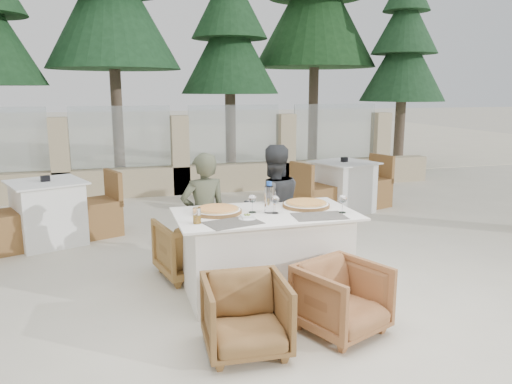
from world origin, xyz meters
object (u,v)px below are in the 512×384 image
object	(u,v)px
water_bottle	(269,197)
armchair_near_right	(342,299)
armchair_far_left	(191,247)
wine_glass_corner	(343,203)
armchair_far_right	(272,243)
diner_right	(273,209)
pizza_right	(306,204)
beer_glass_right	(272,198)
dining_table	(265,254)
bg_table_a	(48,213)
wine_glass_near	(275,203)
pizza_left	(218,210)
wine_glass_centre	(252,203)
beer_glass_left	(197,216)
diner_left	(204,217)
bg_table_b	(343,187)
armchair_near_left	(246,316)
olive_dish	(247,216)

from	to	relation	value
water_bottle	armchair_near_right	bearing A→B (deg)	-69.98
armchair_far_left	wine_glass_corner	bearing A→B (deg)	132.84
armchair_far_right	diner_right	xyz separation A→B (m)	(0.02, 0.01, 0.36)
pizza_right	beer_glass_right	xyz separation A→B (m)	(-0.27, 0.19, 0.04)
dining_table	bg_table_a	distance (m)	3.03
wine_glass_near	beer_glass_right	bearing A→B (deg)	75.74
armchair_far_left	wine_glass_near	bearing A→B (deg)	120.25
wine_glass_near	pizza_left	bearing A→B (deg)	162.48
wine_glass_centre	armchair_near_right	xyz separation A→B (m)	(0.46, -0.91, -0.59)
pizza_right	bg_table_a	size ratio (longest dim) A/B	0.27
pizza_left	beer_glass_left	size ratio (longest dim) A/B	3.28
dining_table	diner_left	size ratio (longest dim) A/B	1.26
bg_table_b	armchair_far_right	bearing A→B (deg)	-148.64
armchair_near_left	diner_right	size ratio (longest dim) A/B	0.46
diner_left	bg_table_b	world-z (taller)	diner_left
olive_dish	bg_table_a	distance (m)	3.04
pizza_left	armchair_near_left	world-z (taller)	pizza_left
wine_glass_near	wine_glass_corner	world-z (taller)	same
olive_dish	diner_right	world-z (taller)	diner_right
olive_dish	armchair_far_left	size ratio (longest dim) A/B	0.17
beer_glass_right	armchair_far_right	distance (m)	0.60
armchair_near_right	armchair_far_right	bearing A→B (deg)	71.57
beer_glass_right	bg_table_b	bearing A→B (deg)	51.03
water_bottle	beer_glass_left	distance (m)	0.71
wine_glass_near	armchair_near_right	bearing A→B (deg)	-71.71
water_bottle	armchair_far_right	distance (m)	0.85
pizza_right	beer_glass_left	xyz separation A→B (m)	(-1.08, -0.30, 0.04)
armchair_far_left	armchair_far_right	distance (m)	0.82
beer_glass_left	armchair_far_right	world-z (taller)	beer_glass_left
beer_glass_left	diner_right	size ratio (longest dim) A/B	0.10
armchair_far_right	bg_table_b	bearing A→B (deg)	-137.73
beer_glass_right	bg_table_b	world-z (taller)	beer_glass_right
diner_left	diner_right	xyz separation A→B (m)	(0.72, 0.05, 0.02)
olive_dish	diner_left	size ratio (longest dim) A/B	0.09
dining_table	beer_glass_left	bearing A→B (deg)	-164.05
beer_glass_left	bg_table_b	size ratio (longest dim) A/B	0.08
wine_glass_corner	armchair_far_right	xyz separation A→B (m)	(-0.42, 0.74, -0.57)
bg_table_b	water_bottle	bearing A→B (deg)	-145.21
wine_glass_corner	wine_glass_centre	bearing A→B (deg)	162.95
armchair_near_right	armchair_near_left	bearing A→B (deg)	162.48
wine_glass_near	beer_glass_left	size ratio (longest dim) A/B	1.40
armchair_near_left	diner_left	distance (m)	1.50
wine_glass_centre	armchair_far_left	size ratio (longest dim) A/B	0.29
pizza_left	pizza_right	bearing A→B (deg)	0.33
armchair_far_left	diner_left	size ratio (longest dim) A/B	0.51
olive_dish	diner_right	size ratio (longest dim) A/B	0.08
wine_glass_corner	beer_glass_right	size ratio (longest dim) A/B	1.41
beer_glass_left	diner_right	xyz separation A→B (m)	(0.90, 0.75, -0.18)
bg_table_a	armchair_near_left	bearing A→B (deg)	-83.60
beer_glass_left	olive_dish	size ratio (longest dim) A/B	1.20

